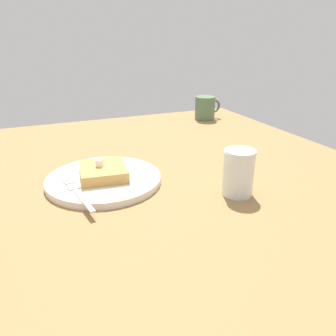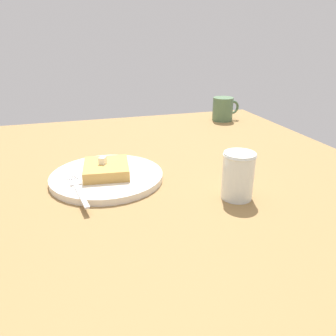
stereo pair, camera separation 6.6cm
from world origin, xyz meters
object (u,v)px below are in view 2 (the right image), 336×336
object	(u,v)px
fork	(77,187)
coffee_mug	(223,109)
plate	(107,176)
syrup_jar	(238,178)

from	to	relation	value
fork	coffee_mug	bearing A→B (deg)	41.19
plate	syrup_jar	bearing A→B (deg)	-33.85
plate	syrup_jar	world-z (taller)	syrup_jar
plate	coffee_mug	bearing A→B (deg)	41.22
plate	fork	xyz separation A→B (cm)	(-6.43, -5.59, 0.78)
syrup_jar	coffee_mug	bearing A→B (deg)	67.08
fork	coffee_mug	size ratio (longest dim) A/B	1.59
plate	fork	world-z (taller)	fork
plate	coffee_mug	size ratio (longest dim) A/B	2.41
fork	syrup_jar	world-z (taller)	syrup_jar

